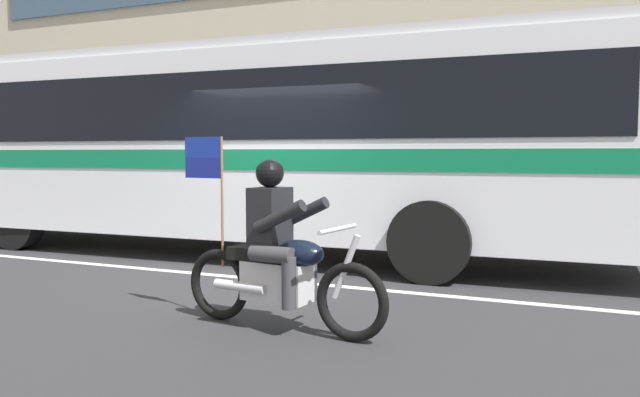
{
  "coord_description": "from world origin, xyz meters",
  "views": [
    {
      "loc": [
        4.01,
        -7.65,
        1.62
      ],
      "look_at": [
        0.97,
        -0.67,
        1.07
      ],
      "focal_mm": 35.57,
      "sensor_mm": 36.0,
      "label": 1
    }
  ],
  "objects": [
    {
      "name": "ground_plane",
      "position": [
        0.0,
        0.0,
        0.0
      ],
      "size": [
        60.0,
        60.0,
        0.0
      ],
      "primitive_type": "plane",
      "color": "#2B2B2D"
    },
    {
      "name": "motorcycle_with_rider",
      "position": [
        1.38,
        -2.56,
        0.67
      ],
      "size": [
        2.19,
        0.66,
        1.78
      ],
      "color": "black",
      "rests_on": "ground_plane"
    },
    {
      "name": "fire_hydrant",
      "position": [
        -0.37,
        4.11,
        0.52
      ],
      "size": [
        0.22,
        0.3,
        0.75
      ],
      "color": "red",
      "rests_on": "sidewalk_curb"
    },
    {
      "name": "lane_center_stripe",
      "position": [
        0.0,
        -0.6,
        0.0
      ],
      "size": [
        26.6,
        0.14,
        0.01
      ],
      "primitive_type": "cube",
      "color": "silver",
      "rests_on": "ground_plane"
    },
    {
      "name": "sidewalk_curb",
      "position": [
        0.0,
        5.1,
        0.07
      ],
      "size": [
        28.0,
        3.8,
        0.15
      ],
      "primitive_type": "cube",
      "color": "#A39E93",
      "rests_on": "ground_plane"
    },
    {
      "name": "transit_bus",
      "position": [
        -1.16,
        1.19,
        1.88
      ],
      "size": [
        12.13,
        2.87,
        3.22
      ],
      "color": "silver",
      "rests_on": "ground_plane"
    },
    {
      "name": "office_building_facade",
      "position": [
        0.0,
        7.39,
        4.62
      ],
      "size": [
        28.0,
        0.89,
        9.22
      ],
      "color": "#B2A893",
      "rests_on": "ground_plane"
    }
  ]
}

